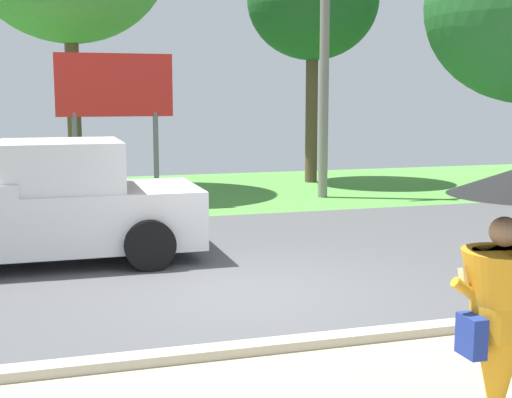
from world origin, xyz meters
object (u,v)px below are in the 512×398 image
at_px(monk_pedestrian, 507,289).
at_px(pickup_truck, 31,207).
at_px(roadside_billboard, 115,96).
at_px(utility_pole, 325,34).
at_px(tree_center_back, 313,0).

bearing_deg(monk_pedestrian, pickup_truck, 107.94).
bearing_deg(pickup_truck, roadside_billboard, 72.93).
relative_size(pickup_truck, utility_pole, 0.67).
distance_m(pickup_truck, utility_pole, 9.31).
bearing_deg(utility_pole, roadside_billboard, -176.02).
relative_size(pickup_truck, roadside_billboard, 1.49).
distance_m(pickup_truck, roadside_billboard, 5.50).
relative_size(pickup_truck, tree_center_back, 0.74).
bearing_deg(monk_pedestrian, utility_pole, 65.31).
xyz_separation_m(roadside_billboard, tree_center_back, (6.05, 3.43, 2.75)).
bearing_deg(monk_pedestrian, tree_center_back, 65.36).
bearing_deg(roadside_billboard, tree_center_back, 29.54).
xyz_separation_m(monk_pedestrian, roadside_billboard, (-1.68, 11.84, 1.39)).
bearing_deg(tree_center_back, monk_pedestrian, -105.96).
bearing_deg(roadside_billboard, pickup_truck, -109.88).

